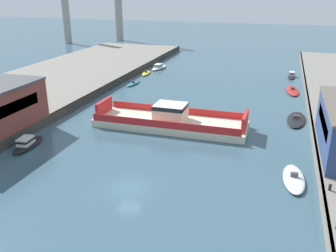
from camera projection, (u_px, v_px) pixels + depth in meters
The scene contains 14 objects.
ground_plane at pixel (129, 188), 39.58m from camera, with size 400.00×400.00×0.00m, color #385666.
quay_left at pixel (2, 102), 66.44m from camera, with size 28.00×140.00×1.55m.
chain_ferry at pixel (170, 120), 56.50m from camera, with size 23.52×7.23×3.69m.
moored_boat_near_left at pixel (292, 75), 88.32m from camera, with size 1.89×5.95×1.26m.
moored_boat_near_right at pixel (294, 179), 40.91m from camera, with size 2.78×7.17×1.06m.
moored_boat_mid_left at pixel (296, 119), 59.45m from camera, with size 3.38×8.53×0.93m.
moored_boat_mid_right at pixel (133, 83), 81.83m from camera, with size 2.00×5.69×0.89m.
moored_boat_far_left at pixel (292, 91), 75.93m from camera, with size 3.12×8.36×1.00m.
moored_boat_far_right at pixel (159, 67), 97.48m from camera, with size 3.16×7.63×1.31m.
moored_boat_upstream_a at pixel (27, 143), 49.60m from camera, with size 2.82×6.73×1.49m.
moored_boat_upstream_b at pixel (146, 73), 91.41m from camera, with size 2.29×5.65×0.97m.
bollard_right_mid at pixel (330, 187), 36.03m from camera, with size 0.32×0.32×0.71m.
bollard_left_aft at pixel (12, 129), 50.61m from camera, with size 0.32×0.32×0.71m.
bollard_right_aft at pixel (327, 169), 39.45m from camera, with size 0.32×0.32×0.71m.
Camera 1 is at (14.36, -31.83, 20.26)m, focal length 39.28 mm.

